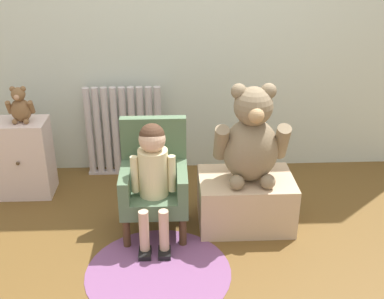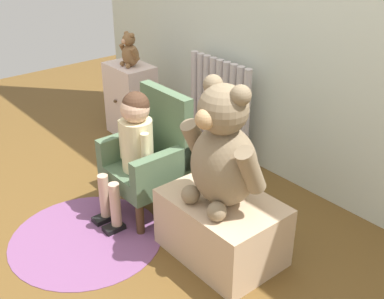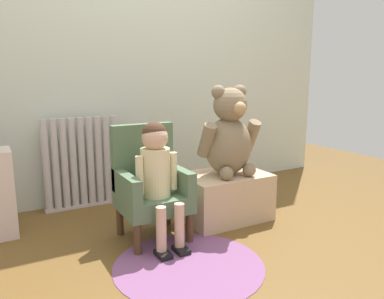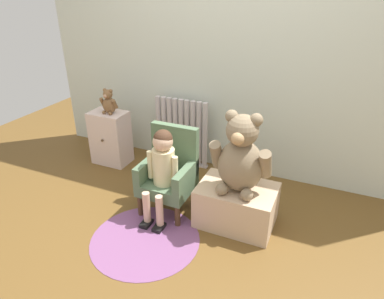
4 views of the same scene
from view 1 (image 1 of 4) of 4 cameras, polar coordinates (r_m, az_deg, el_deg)
name	(u,v)px [view 1 (image 1 of 4)]	position (r m, az deg, el deg)	size (l,w,h in m)	color
ground_plane	(196,271)	(2.68, 0.43, -14.15)	(6.00, 6.00, 0.00)	brown
back_wall	(186,5)	(3.39, -0.69, 16.71)	(3.80, 0.05, 2.40)	silver
radiator	(124,132)	(3.52, -8.05, 2.07)	(0.56, 0.05, 0.67)	beige
small_dresser	(24,158)	(3.43, -19.29, -0.96)	(0.36, 0.27, 0.53)	beige
child_armchair	(154,180)	(2.86, -4.49, -3.65)	(0.39, 0.37, 0.68)	#526C4E
child_figure	(153,168)	(2.70, -4.65, -2.15)	(0.25, 0.35, 0.71)	beige
low_bench	(245,201)	(2.99, 6.33, -6.04)	(0.57, 0.40, 0.31)	#CCAA88
large_teddy_bear	(251,140)	(2.78, 7.04, 1.17)	(0.43, 0.30, 0.59)	#867256
small_teddy_bear	(20,106)	(3.28, -19.69, 4.83)	(0.17, 0.12, 0.24)	brown
floor_rug	(158,272)	(2.67, -4.01, -14.27)	(0.78, 0.78, 0.01)	#7B4A76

